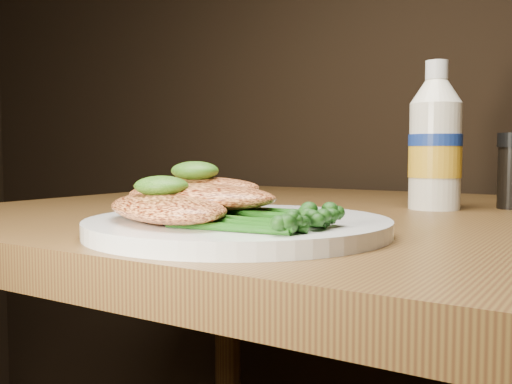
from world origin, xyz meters
The scene contains 8 objects.
plate centered at (-0.11, 0.80, 0.76)m, with size 0.28×0.28×0.01m, color white.
chicken_front centered at (-0.15, 0.74, 0.78)m, with size 0.16×0.08×0.03m, color #F8944F.
chicken_mid centered at (-0.14, 0.78, 0.79)m, with size 0.16×0.08×0.02m, color #F8944F.
chicken_back centered at (-0.17, 0.81, 0.79)m, with size 0.13×0.07×0.02m, color #F8944F.
pesto_front centered at (-0.15, 0.74, 0.80)m, with size 0.05×0.04×0.02m, color #113508.
pesto_back centered at (-0.16, 0.80, 0.81)m, with size 0.05×0.04×0.02m, color #113508.
broccolini_bundle centered at (-0.06, 0.76, 0.77)m, with size 0.13×0.10×0.02m, color #184C10, non-canonical shape.
mayo_bottle centered at (-0.02, 1.13, 0.85)m, with size 0.07×0.07×0.19m, color white, non-canonical shape.
Camera 1 is at (0.19, 0.35, 0.83)m, focal length 41.09 mm.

